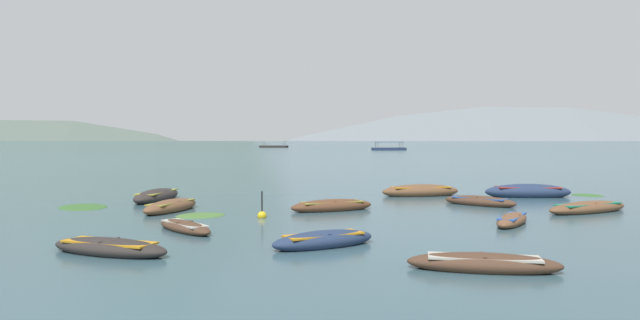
{
  "coord_description": "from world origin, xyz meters",
  "views": [
    {
      "loc": [
        2.42,
        -4.95,
        3.11
      ],
      "look_at": [
        -3.11,
        59.24,
        0.68
      ],
      "focal_mm": 31.19,
      "sensor_mm": 36.0,
      "label": 1
    }
  ],
  "objects": [
    {
      "name": "mountain_2",
      "position": [
        210.57,
        1788.3,
        246.45
      ],
      "size": [
        1756.36,
        1756.36,
        492.9
      ],
      "primitive_type": "cone",
      "color": "slate",
      "rests_on": "ground"
    },
    {
      "name": "mountain_1",
      "position": [
        -672.54,
        1679.45,
        290.58
      ],
      "size": [
        1576.17,
        1576.17,
        581.15
      ],
      "primitive_type": "cone",
      "color": "#56665B",
      "rests_on": "ground"
    },
    {
      "name": "rowboat_6",
      "position": [
        1.16,
        10.97,
        0.18
      ],
      "size": [
        3.3,
        2.75,
        0.57
      ],
      "color": "navy",
      "rests_on": "ground"
    },
    {
      "name": "rowboat_8",
      "position": [
        -6.05,
        18.3,
        0.2
      ],
      "size": [
        1.91,
        3.91,
        0.63
      ],
      "color": "brown",
      "rests_on": "ground"
    },
    {
      "name": "rowboat_2",
      "position": [
        5.16,
        8.35,
        0.16
      ],
      "size": [
        3.67,
        1.31,
        0.52
      ],
      "color": "#4C3323",
      "rests_on": "ground"
    },
    {
      "name": "ferry_1",
      "position": [
        8.35,
        152.57,
        0.45
      ],
      "size": [
        9.86,
        5.46,
        2.54
      ],
      "color": "navy",
      "rests_on": "ground"
    },
    {
      "name": "weed_patch_3",
      "position": [
        -10.52,
        19.26,
        0.0
      ],
      "size": [
        3.31,
        3.48,
        0.14
      ],
      "primitive_type": "ellipsoid",
      "rotation": [
        0.0,
        0.0,
        2.2
      ],
      "color": "#38662D",
      "rests_on": "ground"
    },
    {
      "name": "rowboat_7",
      "position": [
        -8.24,
        22.28,
        0.22
      ],
      "size": [
        1.57,
        4.47,
        0.72
      ],
      "color": "#2D2826",
      "rests_on": "ground"
    },
    {
      "name": "ferry_0",
      "position": [
        -32.43,
        199.1,
        0.45
      ],
      "size": [
        10.84,
        5.11,
        2.54
      ],
      "color": "#2D2826",
      "rests_on": "ground"
    },
    {
      "name": "rowboat_10",
      "position": [
        11.78,
        19.48,
        0.18
      ],
      "size": [
        4.51,
        3.48,
        0.58
      ],
      "color": "brown",
      "rests_on": "ground"
    },
    {
      "name": "rowboat_12",
      "position": [
        5.32,
        25.79,
        0.24
      ],
      "size": [
        4.61,
        2.61,
        0.79
      ],
      "color": "brown",
      "rests_on": "ground"
    },
    {
      "name": "rowboat_5",
      "position": [
        7.69,
        15.79,
        0.15
      ],
      "size": [
        2.16,
        3.3,
        0.47
      ],
      "color": "brown",
      "rests_on": "ground"
    },
    {
      "name": "weed_patch_4",
      "position": [
        14.51,
        26.72,
        0.0
      ],
      "size": [
        2.09,
        2.15,
        0.14
      ],
      "primitive_type": "ellipsoid",
      "rotation": [
        0.0,
        0.0,
        0.7
      ],
      "color": "#38662D",
      "rests_on": "ground"
    },
    {
      "name": "rowboat_9",
      "position": [
        -3.74,
        13.25,
        0.14
      ],
      "size": [
        2.9,
        2.89,
        0.43
      ],
      "color": "#4C3323",
      "rests_on": "ground"
    },
    {
      "name": "mooring_buoy",
      "position": [
        -1.74,
        16.61,
        0.11
      ],
      "size": [
        0.36,
        0.36,
        1.16
      ],
      "color": "yellow",
      "rests_on": "ground"
    },
    {
      "name": "ground_plane",
      "position": [
        0.0,
        1500.0,
        0.0
      ],
      "size": [
        6000.0,
        6000.0,
        0.0
      ],
      "primitive_type": "plane",
      "color": "#385660"
    },
    {
      "name": "rowboat_11",
      "position": [
        11.02,
        25.68,
        0.27
      ],
      "size": [
        4.62,
        1.69,
        0.87
      ],
      "color": "navy",
      "rests_on": "ground"
    },
    {
      "name": "weed_patch_0",
      "position": [
        -4.34,
        16.97,
        0.0
      ],
      "size": [
        2.58,
        2.48,
        0.14
      ],
      "primitive_type": "ellipsoid",
      "rotation": [
        0.0,
        0.0,
        0.53
      ],
      "color": "#477033",
      "rests_on": "ground"
    },
    {
      "name": "rowboat_3",
      "position": [
        0.88,
        19.08,
        0.19
      ],
      "size": [
        3.89,
        2.78,
        0.62
      ],
      "color": "brown",
      "rests_on": "ground"
    },
    {
      "name": "rowboat_4",
      "position": [
        7.68,
        21.57,
        0.18
      ],
      "size": [
        3.45,
        2.84,
        0.56
      ],
      "color": "#4C3323",
      "rests_on": "ground"
    },
    {
      "name": "rowboat_1",
      "position": [
        -4.55,
        9.44,
        0.17
      ],
      "size": [
        3.86,
        2.09,
        0.53
      ],
      "color": "#2D2826",
      "rests_on": "ground"
    }
  ]
}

